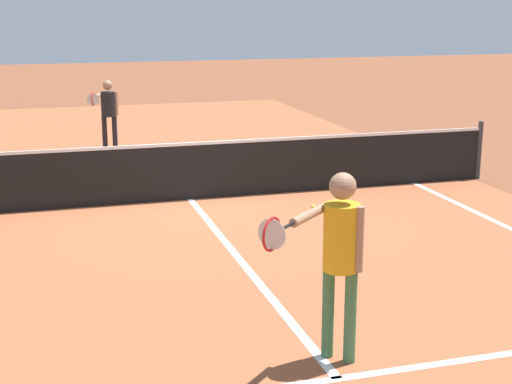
% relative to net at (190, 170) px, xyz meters
% --- Properties ---
extents(ground_plane, '(60.00, 60.00, 0.00)m').
position_rel_net_xyz_m(ground_plane, '(0.00, 0.00, -0.49)').
color(ground_plane, brown).
extents(court_surface_inbounds, '(10.62, 24.40, 0.00)m').
position_rel_net_xyz_m(court_surface_inbounds, '(0.00, 0.00, -0.49)').
color(court_surface_inbounds, '#9E5433').
rests_on(court_surface_inbounds, ground_plane).
extents(line_service_near, '(8.22, 0.10, 0.01)m').
position_rel_net_xyz_m(line_service_near, '(0.00, -6.40, -0.49)').
color(line_service_near, white).
rests_on(line_service_near, ground_plane).
extents(line_center_service, '(0.10, 6.40, 0.01)m').
position_rel_net_xyz_m(line_center_service, '(0.00, -3.20, -0.49)').
color(line_center_service, white).
rests_on(line_center_service, ground_plane).
extents(net, '(10.92, 0.09, 1.07)m').
position_rel_net_xyz_m(net, '(0.00, 0.00, 0.00)').
color(net, '#33383D').
rests_on(net, ground_plane).
extents(player_near, '(1.08, 0.78, 1.75)m').
position_rel_net_xyz_m(player_near, '(0.13, -6.06, 0.61)').
color(player_near, '#3F7247').
rests_on(player_near, ground_plane).
extents(player_far, '(0.70, 1.10, 1.54)m').
position_rel_net_xyz_m(player_far, '(-0.85, 4.64, 0.46)').
color(player_far, black).
rests_on(player_far, ground_plane).
extents(tennis_ball_near_net, '(0.07, 0.07, 0.07)m').
position_rel_net_xyz_m(tennis_ball_near_net, '(1.75, -1.12, -0.46)').
color(tennis_ball_near_net, '#CCE033').
rests_on(tennis_ball_near_net, ground_plane).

